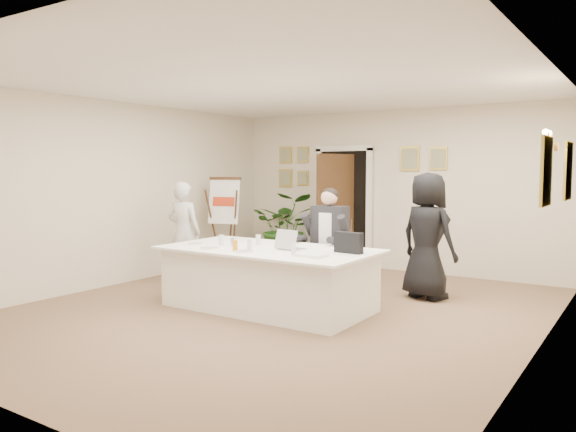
% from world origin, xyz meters
% --- Properties ---
extents(floor, '(7.00, 7.00, 0.00)m').
position_xyz_m(floor, '(0.00, 0.00, 0.00)').
color(floor, brown).
rests_on(floor, ground).
extents(ceiling, '(6.00, 7.00, 0.02)m').
position_xyz_m(ceiling, '(0.00, 0.00, 2.80)').
color(ceiling, white).
rests_on(ceiling, wall_back).
extents(wall_back, '(6.00, 0.10, 2.80)m').
position_xyz_m(wall_back, '(0.00, 3.50, 1.40)').
color(wall_back, white).
rests_on(wall_back, floor).
extents(wall_front, '(6.00, 0.10, 2.80)m').
position_xyz_m(wall_front, '(0.00, -3.50, 1.40)').
color(wall_front, white).
rests_on(wall_front, floor).
extents(wall_left, '(0.10, 7.00, 2.80)m').
position_xyz_m(wall_left, '(-3.00, 0.00, 1.40)').
color(wall_left, white).
rests_on(wall_left, floor).
extents(wall_right, '(0.10, 7.00, 2.80)m').
position_xyz_m(wall_right, '(3.00, 0.00, 1.40)').
color(wall_right, white).
rests_on(wall_right, floor).
extents(doorway, '(1.14, 0.86, 2.20)m').
position_xyz_m(doorway, '(-0.88, 3.32, 1.04)').
color(doorway, black).
rests_on(doorway, floor).
extents(pictures_back_wall, '(3.40, 0.06, 0.80)m').
position_xyz_m(pictures_back_wall, '(-0.80, 3.47, 1.85)').
color(pictures_back_wall, gold).
rests_on(pictures_back_wall, wall_back).
extents(pictures_right_wall, '(0.06, 2.20, 0.80)m').
position_xyz_m(pictures_right_wall, '(2.97, 1.20, 1.75)').
color(pictures_right_wall, gold).
rests_on(pictures_right_wall, wall_right).
extents(wall_sconce, '(0.20, 0.30, 0.24)m').
position_xyz_m(wall_sconce, '(2.90, 1.20, 2.10)').
color(wall_sconce, '#C18F3D').
rests_on(wall_sconce, wall_right).
extents(conference_table, '(2.70, 1.44, 0.78)m').
position_xyz_m(conference_table, '(-0.17, 0.03, 0.39)').
color(conference_table, white).
rests_on(conference_table, floor).
extents(seated_man, '(0.68, 0.72, 1.54)m').
position_xyz_m(seated_man, '(0.12, 1.05, 0.77)').
color(seated_man, black).
rests_on(seated_man, floor).
extents(flip_chart, '(0.58, 0.43, 1.60)m').
position_xyz_m(flip_chart, '(-2.45, 1.95, 0.74)').
color(flip_chart, '#362011').
rests_on(flip_chart, floor).
extents(standing_man, '(0.63, 0.47, 1.58)m').
position_xyz_m(standing_man, '(-2.20, 0.62, 0.79)').
color(standing_man, silver).
rests_on(standing_man, floor).
extents(standing_woman, '(0.98, 0.80, 1.73)m').
position_xyz_m(standing_woman, '(1.32, 1.68, 0.86)').
color(standing_woman, black).
rests_on(standing_woman, floor).
extents(potted_palm, '(1.55, 1.48, 1.33)m').
position_xyz_m(potted_palm, '(-2.00, 3.20, 0.67)').
color(potted_palm, '#285E1F').
rests_on(potted_palm, floor).
extents(laptop, '(0.35, 0.38, 0.28)m').
position_xyz_m(laptop, '(0.13, 0.10, 0.91)').
color(laptop, '#B7BABC').
rests_on(laptop, conference_table).
extents(laptop_bag, '(0.37, 0.13, 0.25)m').
position_xyz_m(laptop_bag, '(0.88, 0.21, 0.90)').
color(laptop_bag, black).
rests_on(laptop_bag, conference_table).
extents(paper_stack, '(0.35, 0.26, 0.03)m').
position_xyz_m(paper_stack, '(0.65, -0.27, 0.79)').
color(paper_stack, white).
rests_on(paper_stack, conference_table).
extents(plate_left, '(0.26, 0.26, 0.01)m').
position_xyz_m(plate_left, '(-1.17, -0.21, 0.78)').
color(plate_left, white).
rests_on(plate_left, conference_table).
extents(plate_mid, '(0.30, 0.30, 0.01)m').
position_xyz_m(plate_mid, '(-0.75, -0.42, 0.78)').
color(plate_mid, white).
rests_on(plate_mid, conference_table).
extents(plate_near, '(0.27, 0.27, 0.01)m').
position_xyz_m(plate_near, '(-0.22, -0.40, 0.78)').
color(plate_near, white).
rests_on(plate_near, conference_table).
extents(glass_a, '(0.08, 0.08, 0.14)m').
position_xyz_m(glass_a, '(-0.83, -0.10, 0.84)').
color(glass_a, silver).
rests_on(glass_a, conference_table).
extents(glass_b, '(0.08, 0.08, 0.14)m').
position_xyz_m(glass_b, '(-0.17, -0.36, 0.84)').
color(glass_b, silver).
rests_on(glass_b, conference_table).
extents(glass_c, '(0.07, 0.07, 0.14)m').
position_xyz_m(glass_c, '(0.41, -0.28, 0.84)').
color(glass_c, silver).
rests_on(glass_c, conference_table).
extents(glass_d, '(0.08, 0.08, 0.14)m').
position_xyz_m(glass_d, '(-0.44, 0.18, 0.84)').
color(glass_d, silver).
rests_on(glass_d, conference_table).
extents(oj_glass, '(0.08, 0.08, 0.13)m').
position_xyz_m(oj_glass, '(-0.36, -0.40, 0.84)').
color(oj_glass, orange).
rests_on(oj_glass, conference_table).
extents(steel_jug, '(0.09, 0.09, 0.11)m').
position_xyz_m(steel_jug, '(-0.61, -0.12, 0.83)').
color(steel_jug, silver).
rests_on(steel_jug, conference_table).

